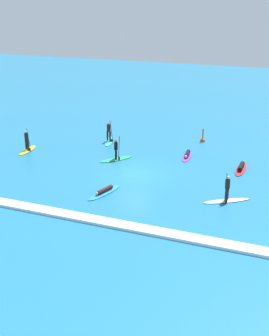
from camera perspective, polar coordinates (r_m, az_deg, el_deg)
name	(u,v)px	position (r m, az deg, el deg)	size (l,w,h in m)	color
ground_plane	(135,174)	(35.03, 0.00, -0.77)	(120.00, 120.00, 0.00)	#1E6B93
surfer_on_teal_board	(109,136)	(42.83, -3.21, 3.95)	(1.63, 3.12, 2.09)	#33C6CC
surfer_on_green_board	(116,155)	(38.01, -2.31, 1.58)	(2.37, 2.77, 2.13)	#23B266
surfer_on_red_board	(241,168)	(36.84, 13.12, 0.04)	(0.76, 3.22, 0.46)	red
surfer_on_white_board	(227,195)	(30.89, 11.40, -3.31)	(2.99, 2.28, 2.06)	white
surfer_on_blue_board	(104,192)	(31.74, -3.77, -2.94)	(1.53, 3.36, 0.38)	#1E8CD1
surfer_on_yellow_board	(27,146)	(41.30, -13.20, 2.71)	(1.08, 2.78, 2.06)	yellow
surfer_on_purple_board	(187,155)	(39.04, 6.57, 1.61)	(1.02, 3.02, 0.41)	purple
marker_buoy	(203,139)	(43.29, 8.48, 3.53)	(0.44, 0.44, 1.38)	#E55119
wave_crest	(85,218)	(28.24, -6.20, -6.23)	(24.60, 0.90, 0.18)	white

